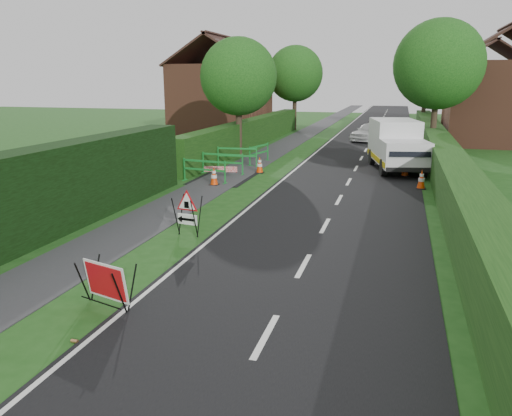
# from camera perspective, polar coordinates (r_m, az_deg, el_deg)

# --- Properties ---
(ground) EXTENTS (120.00, 120.00, 0.00)m
(ground) POSITION_cam_1_polar(r_m,az_deg,el_deg) (11.79, -7.60, -7.11)
(ground) COLOR #1B4714
(ground) RESTS_ON ground
(road_surface) EXTENTS (6.00, 90.00, 0.02)m
(road_surface) POSITION_cam_1_polar(r_m,az_deg,el_deg) (45.27, 13.58, 8.58)
(road_surface) COLOR black
(road_surface) RESTS_ON ground
(footpath) EXTENTS (2.00, 90.00, 0.02)m
(footpath) POSITION_cam_1_polar(r_m,az_deg,el_deg) (45.84, 6.62, 8.95)
(footpath) COLOR #2D2D30
(footpath) RESTS_ON ground
(hedge_west_near) EXTENTS (1.10, 18.00, 2.50)m
(hedge_west_near) POSITION_cam_1_polar(r_m,az_deg,el_deg) (14.45, -26.17, -4.42)
(hedge_west_near) COLOR black
(hedge_west_near) RESTS_ON ground
(hedge_west_far) EXTENTS (1.00, 24.00, 1.80)m
(hedge_west_far) POSITION_cam_1_polar(r_m,az_deg,el_deg) (33.67, -0.49, 7.08)
(hedge_west_far) COLOR #14380F
(hedge_west_far) RESTS_ON ground
(hedge_east) EXTENTS (1.20, 50.00, 1.50)m
(hedge_east) POSITION_cam_1_polar(r_m,az_deg,el_deg) (26.45, 20.21, 4.17)
(hedge_east) COLOR #14380F
(hedge_east) RESTS_ON ground
(house_west) EXTENTS (7.50, 7.40, 7.88)m
(house_west) POSITION_cam_1_polar(r_m,az_deg,el_deg) (42.58, -3.98, 12.50)
(house_west) COLOR brown
(house_west) RESTS_ON ground
(house_east_a) EXTENTS (7.50, 7.40, 7.88)m
(house_east_a) POSITION_cam_1_polar(r_m,az_deg,el_deg) (38.60, 26.23, 10.89)
(house_east_a) COLOR brown
(house_east_a) RESTS_ON ground
(house_east_b) EXTENTS (7.50, 7.40, 7.88)m
(house_east_b) POSITION_cam_1_polar(r_m,az_deg,el_deg) (52.58, 24.76, 11.60)
(house_east_b) COLOR brown
(house_east_b) RESTS_ON ground
(tree_nw) EXTENTS (4.40, 4.40, 6.70)m
(tree_nw) POSITION_cam_1_polar(r_m,az_deg,el_deg) (29.45, -2.02, 14.77)
(tree_nw) COLOR #2D2116
(tree_nw) RESTS_ON ground
(tree_ne) EXTENTS (5.20, 5.20, 7.79)m
(tree_ne) POSITION_cam_1_polar(r_m,az_deg,el_deg) (32.09, 20.16, 15.14)
(tree_ne) COLOR #2D2116
(tree_ne) RESTS_ON ground
(tree_fw) EXTENTS (4.80, 4.80, 7.24)m
(tree_fw) POSITION_cam_1_polar(r_m,az_deg,el_deg) (44.95, 4.51, 15.05)
(tree_fw) COLOR #2D2116
(tree_fw) RESTS_ON ground
(tree_fe) EXTENTS (4.20, 4.20, 6.33)m
(tree_fe) POSITION_cam_1_polar(r_m,az_deg,el_deg) (48.06, 18.84, 13.58)
(tree_fe) COLOR #2D2116
(tree_fe) RESTS_ON ground
(red_rect_sign) EXTENTS (1.19, 0.90, 0.90)m
(red_rect_sign) POSITION_cam_1_polar(r_m,az_deg,el_deg) (10.14, -16.79, -8.12)
(red_rect_sign) COLOR black
(red_rect_sign) RESTS_ON ground
(triangle_sign) EXTENTS (0.88, 0.88, 1.13)m
(triangle_sign) POSITION_cam_1_polar(r_m,az_deg,el_deg) (14.07, -8.01, -0.18)
(triangle_sign) COLOR black
(triangle_sign) RESTS_ON ground
(works_van) EXTENTS (3.09, 5.54, 2.39)m
(works_van) POSITION_cam_1_polar(r_m,az_deg,el_deg) (25.47, 15.78, 7.04)
(works_van) COLOR silver
(works_van) RESTS_ON ground
(traffic_cone_0) EXTENTS (0.38, 0.38, 0.79)m
(traffic_cone_0) POSITION_cam_1_polar(r_m,az_deg,el_deg) (21.34, 18.38, 3.13)
(traffic_cone_0) COLOR black
(traffic_cone_0) RESTS_ON ground
(traffic_cone_1) EXTENTS (0.38, 0.38, 0.79)m
(traffic_cone_1) POSITION_cam_1_polar(r_m,az_deg,el_deg) (24.02, 16.71, 4.45)
(traffic_cone_1) COLOR black
(traffic_cone_1) RESTS_ON ground
(traffic_cone_2) EXTENTS (0.38, 0.38, 0.79)m
(traffic_cone_2) POSITION_cam_1_polar(r_m,az_deg,el_deg) (26.88, 17.70, 5.38)
(traffic_cone_2) COLOR black
(traffic_cone_2) RESTS_ON ground
(traffic_cone_3) EXTENTS (0.38, 0.38, 0.79)m
(traffic_cone_3) POSITION_cam_1_polar(r_m,az_deg,el_deg) (21.03, -4.82, 3.66)
(traffic_cone_3) COLOR black
(traffic_cone_3) RESTS_ON ground
(traffic_cone_4) EXTENTS (0.38, 0.38, 0.79)m
(traffic_cone_4) POSITION_cam_1_polar(r_m,az_deg,el_deg) (23.79, 0.42, 4.97)
(traffic_cone_4) COLOR black
(traffic_cone_4) RESTS_ON ground
(ped_barrier_0) EXTENTS (2.09, 0.62, 1.00)m
(ped_barrier_0) POSITION_cam_1_polar(r_m,az_deg,el_deg) (21.66, -5.94, 4.59)
(ped_barrier_0) COLOR #17812C
(ped_barrier_0) RESTS_ON ground
(ped_barrier_1) EXTENTS (2.07, 0.45, 1.00)m
(ped_barrier_1) POSITION_cam_1_polar(r_m,az_deg,el_deg) (23.55, -3.84, 5.42)
(ped_barrier_1) COLOR #17812C
(ped_barrier_1) RESTS_ON ground
(ped_barrier_2) EXTENTS (2.09, 0.58, 1.00)m
(ped_barrier_2) POSITION_cam_1_polar(r_m,az_deg,el_deg) (25.59, -2.17, 6.16)
(ped_barrier_2) COLOR #17812C
(ped_barrier_2) RESTS_ON ground
(ped_barrier_3) EXTENTS (0.80, 2.09, 1.00)m
(ped_barrier_3) POSITION_cam_1_polar(r_m,az_deg,el_deg) (26.54, 0.35, 6.47)
(ped_barrier_3) COLOR #17812C
(ped_barrier_3) RESTS_ON ground
(redwhite_plank) EXTENTS (1.48, 0.31, 0.25)m
(redwhite_plank) POSITION_cam_1_polar(r_m,az_deg,el_deg) (22.41, -4.05, 3.32)
(redwhite_plank) COLOR red
(redwhite_plank) RESTS_ON ground
(litter_can) EXTENTS (0.12, 0.07, 0.07)m
(litter_can) POSITION_cam_1_polar(r_m,az_deg,el_deg) (9.23, -20.01, -14.30)
(litter_can) COLOR #BF7F4C
(litter_can) RESTS_ON ground
(hatchback_car) EXTENTS (3.01, 4.32, 1.37)m
(hatchback_car) POSITION_cam_1_polar(r_m,az_deg,el_deg) (37.34, 12.95, 8.50)
(hatchback_car) COLOR silver
(hatchback_car) RESTS_ON ground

